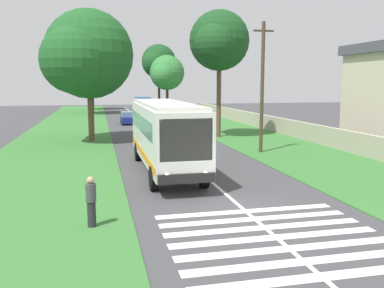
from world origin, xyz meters
The scene contains 19 objects.
ground centered at (0.00, 0.00, 0.00)m, with size 160.00×160.00×0.00m, color #424244.
grass_verge_left centered at (15.00, 8.20, 0.02)m, with size 120.00×8.00×0.04m, color #387533.
grass_verge_right centered at (15.00, -8.20, 0.02)m, with size 120.00×8.00×0.04m, color #387533.
centre_line centered at (15.00, 0.00, 0.00)m, with size 110.00×0.16×0.01m, color silver.
coach_bus centered at (7.78, 1.80, 2.15)m, with size 11.16×2.62×3.73m.
zebra_crossing centered at (-2.61, 0.00, 0.00)m, with size 5.85×6.80×0.01m.
trailing_car_0 centered at (25.34, -1.61, 0.67)m, with size 4.30×1.78×1.43m.
trailing_car_1 centered at (34.95, 1.80, 0.67)m, with size 4.30×1.78×1.43m.
trailing_car_2 centered at (43.81, -1.81, 0.67)m, with size 4.30×1.78×1.43m.
trailing_minibus_0 centered at (54.45, -1.99, 1.55)m, with size 6.00×2.14×2.53m.
roadside_tree_left_0 centered at (20.81, 6.09, 6.85)m, with size 8.61×7.25×10.60m.
roadside_tree_left_1 centered at (62.83, 6.48, 7.08)m, with size 6.72×5.52×9.98m.
roadside_tree_left_2 centered at (52.44, 6.22, 6.12)m, with size 7.94×6.48×9.52m.
roadside_tree_right_0 centered at (61.50, -5.55, 8.47)m, with size 7.49×6.29×11.73m.
roadside_tree_right_1 centered at (20.94, -4.96, 8.21)m, with size 6.16×5.17×10.92m.
roadside_tree_right_2 centered at (53.77, -5.81, 6.31)m, with size 6.76×5.68×9.27m.
utility_pole centered at (12.36, -5.59, 4.55)m, with size 0.24×1.40×8.73m.
roadside_wall centered at (20.00, -11.60, 0.76)m, with size 70.00×0.40×1.45m, color #B2A893.
pedestrian centered at (-0.44, 5.57, 0.91)m, with size 0.34×0.34×1.69m.
Camera 1 is at (-13.93, 5.26, 4.73)m, focal length 38.59 mm.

